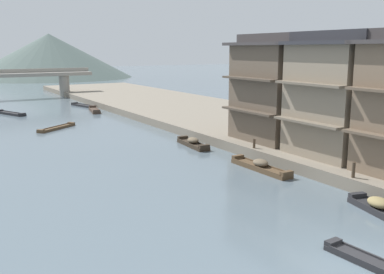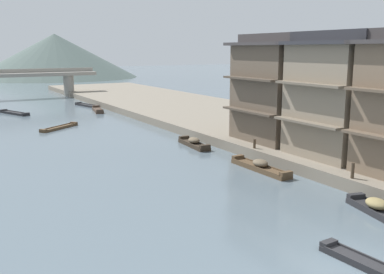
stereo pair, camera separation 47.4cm
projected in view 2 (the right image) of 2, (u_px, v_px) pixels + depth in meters
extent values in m
plane|color=slate|center=(353.00, 264.00, 17.44)|extent=(400.00, 400.00, 0.00)
cube|color=slate|center=(237.00, 120.00, 50.65)|extent=(18.00, 110.00, 0.82)
cube|color=#232326|center=(378.00, 270.00, 16.82)|extent=(1.14, 4.98, 0.21)
cube|color=#232326|center=(329.00, 243.00, 18.68)|extent=(0.79, 0.40, 0.19)
cube|color=#232326|center=(372.00, 269.00, 16.58)|extent=(0.34, 4.43, 0.08)
cube|color=#232326|center=(384.00, 263.00, 17.00)|extent=(0.34, 4.43, 0.08)
cube|color=#423328|center=(98.00, 110.00, 60.23)|extent=(1.96, 4.96, 0.30)
cube|color=#423328|center=(96.00, 106.00, 62.29)|extent=(0.97, 0.53, 0.27)
cube|color=#423328|center=(100.00, 110.00, 58.06)|extent=(0.97, 0.53, 0.27)
cube|color=#423328|center=(94.00, 109.00, 60.05)|extent=(0.94, 4.28, 0.08)
cube|color=#423328|center=(101.00, 109.00, 60.34)|extent=(0.94, 4.28, 0.08)
cube|color=#232326|center=(87.00, 106.00, 65.83)|extent=(2.26, 5.59, 0.20)
cube|color=#232326|center=(78.00, 103.00, 67.65)|extent=(1.01, 0.56, 0.18)
cube|color=#232326|center=(96.00, 106.00, 63.93)|extent=(1.01, 0.56, 0.18)
cube|color=#232326|center=(84.00, 105.00, 65.47)|extent=(1.19, 4.88, 0.08)
cube|color=#232326|center=(90.00, 104.00, 66.13)|extent=(1.19, 4.88, 0.08)
cube|color=#232326|center=(14.00, 113.00, 57.83)|extent=(3.09, 5.62, 0.21)
cube|color=#232326|center=(26.00, 114.00, 56.18)|extent=(1.02, 0.69, 0.19)
cube|color=#232326|center=(3.00, 110.00, 59.40)|extent=(1.02, 0.69, 0.19)
cube|color=#232326|center=(18.00, 112.00, 58.18)|extent=(1.99, 4.79, 0.08)
cube|color=#232326|center=(11.00, 113.00, 57.42)|extent=(1.99, 4.79, 0.08)
cube|color=#33281E|center=(194.00, 145.00, 38.58)|extent=(1.39, 4.58, 0.29)
cube|color=#33281E|center=(184.00, 137.00, 40.39)|extent=(0.94, 0.43, 0.26)
cube|color=#33281E|center=(205.00, 146.00, 36.66)|extent=(0.94, 0.43, 0.26)
cube|color=#33281E|center=(189.00, 143.00, 38.34)|extent=(0.41, 4.01, 0.08)
cube|color=#33281E|center=(199.00, 142.00, 38.74)|extent=(0.41, 4.01, 0.08)
ellipsoid|color=brown|center=(194.00, 140.00, 38.50)|extent=(1.02, 1.35, 0.50)
cube|color=brown|center=(59.00, 128.00, 47.23)|extent=(4.71, 3.86, 0.18)
cube|color=brown|center=(43.00, 130.00, 44.96)|extent=(0.76, 0.84, 0.16)
cube|color=brown|center=(74.00, 123.00, 49.43)|extent=(0.76, 0.84, 0.16)
cube|color=brown|center=(62.00, 127.00, 47.05)|extent=(3.84, 2.93, 0.08)
cube|color=brown|center=(56.00, 126.00, 47.35)|extent=(3.84, 2.93, 0.08)
cube|color=#232326|center=(376.00, 211.00, 22.82)|extent=(1.94, 3.85, 0.27)
cube|color=#232326|center=(356.00, 196.00, 24.38)|extent=(1.02, 0.58, 0.24)
cube|color=#232326|center=(368.00, 209.00, 22.66)|extent=(0.86, 3.13, 0.08)
ellipsoid|color=olive|center=(377.00, 204.00, 22.75)|extent=(1.26, 1.54, 0.53)
cube|color=brown|center=(260.00, 168.00, 30.92)|extent=(1.06, 5.52, 0.29)
cube|color=brown|center=(238.00, 157.00, 33.06)|extent=(0.91, 0.37, 0.26)
cube|color=brown|center=(286.00, 174.00, 28.67)|extent=(0.91, 0.37, 0.26)
cube|color=brown|center=(255.00, 167.00, 30.65)|extent=(0.13, 5.01, 0.08)
cube|color=brown|center=(265.00, 165.00, 31.12)|extent=(0.13, 5.01, 0.08)
ellipsoid|color=brown|center=(260.00, 163.00, 30.84)|extent=(0.92, 1.28, 0.50)
cube|color=gray|center=(335.00, 101.00, 31.07)|extent=(4.53, 5.80, 7.80)
cube|color=#6E6151|center=(306.00, 123.00, 30.04)|extent=(0.70, 5.80, 0.16)
cube|color=#6E6151|center=(308.00, 84.00, 29.54)|extent=(0.70, 5.80, 0.16)
cube|color=#2D2D33|center=(338.00, 43.00, 30.29)|extent=(5.43, 6.70, 0.24)
cube|color=#2D2D33|center=(339.00, 36.00, 30.20)|extent=(2.72, 6.70, 0.70)
cube|color=brown|center=(277.00, 93.00, 36.80)|extent=(5.34, 6.15, 7.80)
cube|color=#4D4135|center=(248.00, 111.00, 35.57)|extent=(0.70, 6.15, 0.16)
cube|color=#4D4135|center=(249.00, 79.00, 35.07)|extent=(0.70, 6.15, 0.16)
cube|color=#3D3838|center=(279.00, 44.00, 36.02)|extent=(6.24, 7.05, 0.24)
cube|color=#3D3838|center=(279.00, 38.00, 35.93)|extent=(3.20, 7.05, 0.70)
cylinder|color=#473828|center=(353.00, 171.00, 26.12)|extent=(0.20, 0.20, 0.94)
cylinder|color=#473828|center=(254.00, 144.00, 34.07)|extent=(0.20, 0.20, 0.72)
cube|color=gray|center=(26.00, 75.00, 75.81)|extent=(24.16, 2.40, 0.60)
cylinder|color=gray|center=(69.00, 86.00, 79.79)|extent=(1.80, 1.80, 3.70)
cube|color=gray|center=(24.00, 71.00, 76.53)|extent=(24.16, 0.30, 0.70)
cone|color=#4C5B56|center=(55.00, 56.00, 132.06)|extent=(48.18, 48.18, 12.83)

